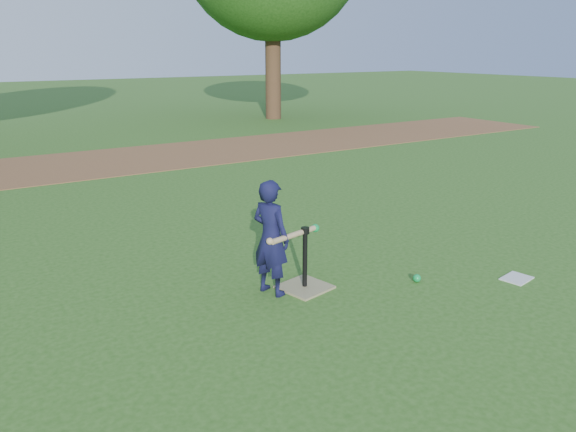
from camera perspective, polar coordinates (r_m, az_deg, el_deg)
ground at (r=5.47m, az=4.85°, el=-7.28°), size 80.00×80.00×0.00m
dirt_strip at (r=12.07m, az=-17.23°, el=5.37°), size 24.00×3.00×0.01m
child at (r=5.16m, az=-1.76°, el=-2.23°), size 0.38×0.46×1.09m
wiffle_ball_ground at (r=5.71m, az=12.97°, el=-6.17°), size 0.08×0.08×0.08m
clipboard at (r=6.10m, az=22.21°, el=-5.89°), size 0.34×0.28×0.01m
batting_tee at (r=5.41m, az=1.71°, el=-6.26°), size 0.51×0.51×0.61m
swing_action at (r=5.19m, az=0.94°, el=-1.80°), size 0.64×0.21×0.08m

